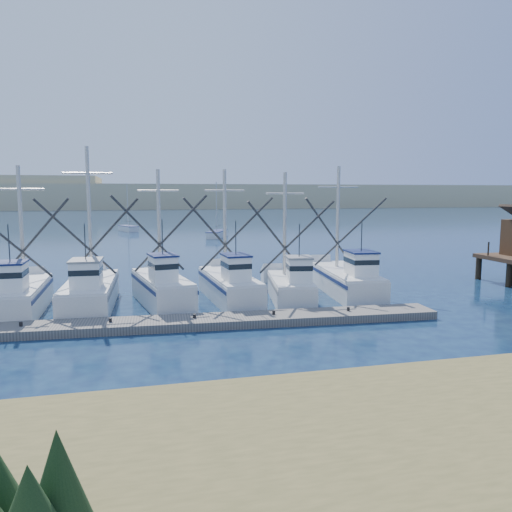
% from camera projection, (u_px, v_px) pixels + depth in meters
% --- Properties ---
extents(ground, '(500.00, 500.00, 0.00)m').
position_uv_depth(ground, '(322.00, 364.00, 19.20)').
color(ground, '#0C1A38').
rests_on(ground, ground).
extents(floating_dock, '(31.06, 3.77, 0.41)m').
position_uv_depth(floating_dock, '(132.00, 325.00, 24.02)').
color(floating_dock, slate).
rests_on(floating_dock, ground).
extents(dune_ridge, '(360.00, 60.00, 10.00)m').
position_uv_depth(dune_ridge, '(147.00, 196.00, 220.73)').
color(dune_ridge, tan).
rests_on(dune_ridge, ground).
extents(trawler_fleet, '(30.31, 9.14, 9.23)m').
position_uv_depth(trawler_fleet, '(126.00, 290.00, 28.71)').
color(trawler_fleet, silver).
rests_on(trawler_fleet, ground).
extents(sailboat_near, '(4.16, 6.70, 8.10)m').
position_uv_depth(sailboat_near, '(217.00, 234.00, 73.47)').
color(sailboat_near, silver).
rests_on(sailboat_near, ground).
extents(sailboat_far, '(3.44, 5.38, 8.10)m').
position_uv_depth(sailboat_far, '(128.00, 229.00, 84.70)').
color(sailboat_far, silver).
rests_on(sailboat_far, ground).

